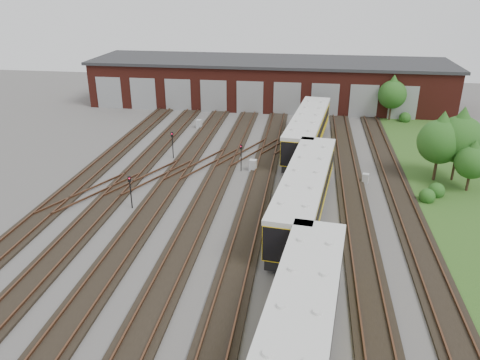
# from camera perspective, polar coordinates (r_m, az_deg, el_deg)

# --- Properties ---
(ground) EXTENTS (120.00, 120.00, 0.00)m
(ground) POSITION_cam_1_polar(r_m,az_deg,el_deg) (33.18, -2.95, -7.39)
(ground) COLOR #454240
(ground) RESTS_ON ground
(track_network) EXTENTS (30.40, 70.00, 0.33)m
(track_network) POSITION_cam_1_polar(r_m,az_deg,el_deg) (33.65, -3.04, -6.71)
(track_network) COLOR black
(track_network) RESTS_ON ground
(maintenance_shed) EXTENTS (51.00, 12.50, 6.35)m
(maintenance_shed) POSITION_cam_1_polar(r_m,az_deg,el_deg) (69.53, 3.52, 11.86)
(maintenance_shed) COLOR #551D15
(maintenance_shed) RESTS_ON ground
(grass_verge) EXTENTS (8.00, 55.00, 0.05)m
(grass_verge) POSITION_cam_1_polar(r_m,az_deg,el_deg) (43.55, 25.26, -1.90)
(grass_verge) COLOR #214517
(grass_verge) RESTS_ON ground
(metro_train) EXTENTS (4.94, 48.94, 3.45)m
(metro_train) POSITION_cam_1_polar(r_m,az_deg,el_deg) (35.69, 7.91, -1.47)
(metro_train) COLOR black
(metro_train) RESTS_ON ground
(signal_mast_0) EXTENTS (0.25, 0.23, 2.77)m
(signal_mast_0) POSITION_cam_1_polar(r_m,az_deg,el_deg) (48.00, -8.24, 4.67)
(signal_mast_0) COLOR black
(signal_mast_0) RESTS_ON ground
(signal_mast_1) EXTENTS (0.27, 0.26, 2.76)m
(signal_mast_1) POSITION_cam_1_polar(r_m,az_deg,el_deg) (37.86, -13.24, -0.92)
(signal_mast_1) COLOR black
(signal_mast_1) RESTS_ON ground
(signal_mast_2) EXTENTS (0.30, 0.29, 3.43)m
(signal_mast_2) POSITION_cam_1_polar(r_m,az_deg,el_deg) (44.10, 7.33, 3.58)
(signal_mast_2) COLOR black
(signal_mast_2) RESTS_ON ground
(signal_mast_3) EXTENTS (0.24, 0.23, 2.65)m
(signal_mast_3) POSITION_cam_1_polar(r_m,az_deg,el_deg) (44.19, 0.14, 3.14)
(signal_mast_3) COLOR black
(signal_mast_3) RESTS_ON ground
(relay_cabinet_1) EXTENTS (0.70, 0.61, 1.05)m
(relay_cabinet_1) POSITION_cam_1_polar(r_m,az_deg,el_deg) (58.17, -5.02, 6.83)
(relay_cabinet_1) COLOR #B2B5B8
(relay_cabinet_1) RESTS_ON ground
(relay_cabinet_2) EXTENTS (0.76, 0.66, 1.13)m
(relay_cabinet_2) POSITION_cam_1_polar(r_m,az_deg,el_deg) (44.66, 1.59, 1.80)
(relay_cabinet_2) COLOR #B2B5B8
(relay_cabinet_2) RESTS_ON ground
(relay_cabinet_3) EXTENTS (0.60, 0.51, 0.94)m
(relay_cabinet_3) POSITION_cam_1_polar(r_m,az_deg,el_deg) (47.37, 10.70, 2.55)
(relay_cabinet_3) COLOR #B2B5B8
(relay_cabinet_3) RESTS_ON ground
(relay_cabinet_4) EXTENTS (0.63, 0.56, 0.91)m
(relay_cabinet_4) POSITION_cam_1_polar(r_m,az_deg,el_deg) (43.44, 15.04, 0.18)
(relay_cabinet_4) COLOR #B2B5B8
(relay_cabinet_4) RESTS_ON ground
(tree_0) EXTENTS (3.58, 3.58, 5.94)m
(tree_0) POSITION_cam_1_polar(r_m,az_deg,el_deg) (63.54, 18.12, 10.25)
(tree_0) COLOR #312316
(tree_0) RESTS_ON ground
(tree_1) EXTENTS (3.93, 3.93, 6.51)m
(tree_1) POSITION_cam_1_polar(r_m,az_deg,el_deg) (44.93, 23.30, 4.90)
(tree_1) COLOR #312316
(tree_1) RESTS_ON ground
(tree_2) EXTENTS (4.17, 4.17, 6.91)m
(tree_2) POSITION_cam_1_polar(r_m,az_deg,el_deg) (45.48, 25.27, 5.11)
(tree_2) COLOR #312316
(tree_2) RESTS_ON ground
(tree_3) EXTENTS (2.84, 2.84, 4.70)m
(tree_3) POSITION_cam_1_polar(r_m,az_deg,el_deg) (44.04, 26.51, 2.37)
(tree_3) COLOR #312316
(tree_3) RESTS_ON ground
(bush_0) EXTENTS (1.32, 1.32, 1.32)m
(bush_0) POSITION_cam_1_polar(r_m,az_deg,el_deg) (41.40, 21.88, -1.62)
(bush_0) COLOR #1F4E16
(bush_0) RESTS_ON ground
(bush_1) EXTENTS (1.40, 1.40, 1.40)m
(bush_1) POSITION_cam_1_polar(r_m,az_deg,el_deg) (42.70, 22.85, -0.96)
(bush_1) COLOR #1F4E16
(bush_1) RESTS_ON ground
(bush_2) EXTENTS (1.47, 1.47, 1.47)m
(bush_2) POSITION_cam_1_polar(r_m,az_deg,el_deg) (64.19, 19.49, 7.35)
(bush_2) COLOR #1F4E16
(bush_2) RESTS_ON ground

